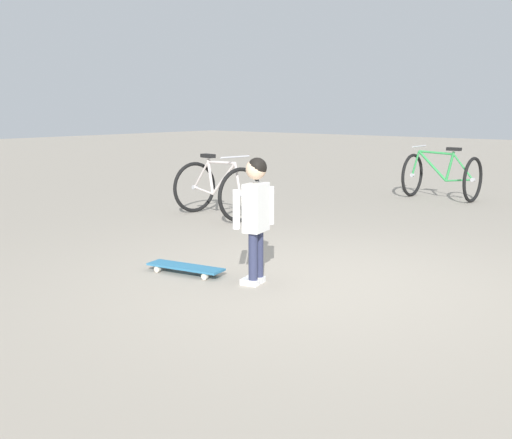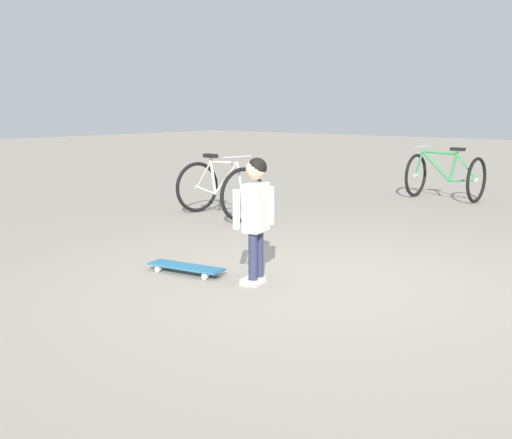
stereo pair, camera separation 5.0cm
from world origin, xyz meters
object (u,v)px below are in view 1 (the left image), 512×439
object	(u,v)px
skateboard	(185,267)
bicycle_near	(216,189)
child_person	(256,207)
bicycle_far	(441,176)

from	to	relation	value
skateboard	bicycle_near	world-z (taller)	bicycle_near
child_person	skateboard	xyz separation A→B (m)	(0.16, -0.68, -0.60)
bicycle_near	skateboard	bearing A→B (deg)	37.39
child_person	skateboard	world-z (taller)	child_person
skateboard	bicycle_near	bearing A→B (deg)	-142.61
skateboard	bicycle_far	distance (m)	5.77
child_person	skateboard	distance (m)	0.92
skateboard	child_person	bearing A→B (deg)	102.93
child_person	bicycle_near	size ratio (longest dim) A/B	0.90
bicycle_near	bicycle_far	size ratio (longest dim) A/B	1.08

